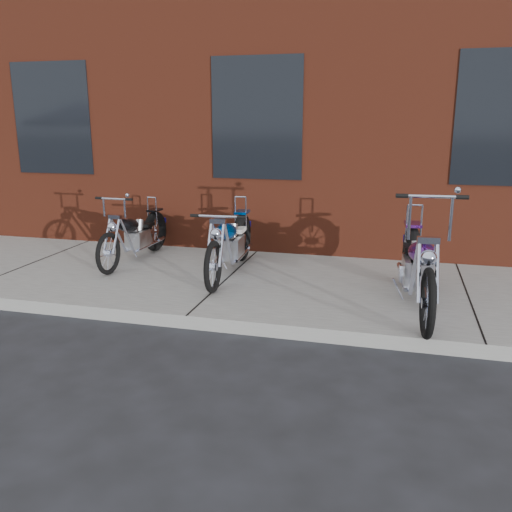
# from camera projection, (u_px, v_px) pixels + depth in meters

# --- Properties ---
(ground) EXTENTS (120.00, 120.00, 0.00)m
(ground) POSITION_uv_depth(u_px,v_px,m) (187.00, 329.00, 5.83)
(ground) COLOR black
(ground) RESTS_ON ground
(sidewalk) EXTENTS (22.00, 3.00, 0.15)m
(sidewalk) POSITION_uv_depth(u_px,v_px,m) (228.00, 283.00, 7.21)
(sidewalk) COLOR gray
(sidewalk) RESTS_ON ground
(building_brick) EXTENTS (22.00, 10.00, 8.00)m
(building_brick) POSITION_uv_depth(u_px,v_px,m) (312.00, 37.00, 12.34)
(building_brick) COLOR maroon
(building_brick) RESTS_ON ground
(chopper_purple) EXTENTS (0.59, 2.40, 1.35)m
(chopper_purple) POSITION_uv_depth(u_px,v_px,m) (418.00, 269.00, 5.98)
(chopper_purple) COLOR black
(chopper_purple) RESTS_ON sidewalk
(chopper_blue) EXTENTS (0.54, 2.22, 0.96)m
(chopper_blue) POSITION_uv_depth(u_px,v_px,m) (230.00, 245.00, 7.28)
(chopper_blue) COLOR black
(chopper_blue) RESTS_ON sidewalk
(chopper_third) EXTENTS (0.49, 2.00, 1.01)m
(chopper_third) POSITION_uv_depth(u_px,v_px,m) (135.00, 237.00, 7.96)
(chopper_third) COLOR black
(chopper_third) RESTS_ON sidewalk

